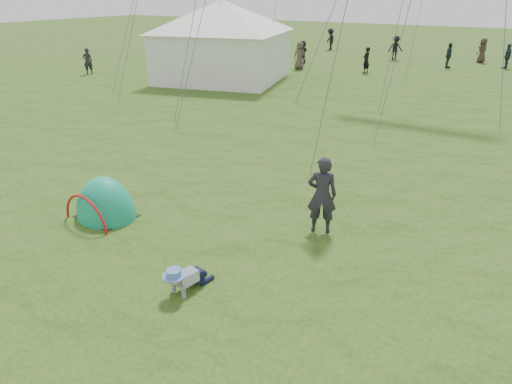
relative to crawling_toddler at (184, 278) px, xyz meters
The scene contains 17 objects.
ground 0.79m from the crawling_toddler, 163.51° to the right, with size 140.00×140.00×0.00m, color #1E4D15.
crawling_toddler is the anchor object (origin of this frame).
popup_tent 3.76m from the crawling_toddler, 158.64° to the left, with size 1.54×1.27×2.00m, color #069184.
standing_adult 3.58m from the crawling_toddler, 70.46° to the left, with size 0.64×0.42×1.76m, color #23222B.
event_marquee 21.09m from the crawling_toddler, 122.66° to the left, with size 6.94×6.94×4.77m, color white, non-canonical shape.
crowd_person_0 24.79m from the crawling_toddler, 143.15° to the left, with size 0.58×0.38×1.60m, color black.
crowd_person_1 29.26m from the crawling_toddler, 128.78° to the left, with size 0.81×0.63×1.68m, color black.
crowd_person_4 33.14m from the crawling_toddler, 88.26° to the left, with size 0.85×0.55×1.73m, color #3A2A23.
crowd_person_5 27.89m from the crawling_toddler, 111.27° to the left, with size 1.48×0.47×1.60m, color #1C232A.
crowd_person_6 24.79m from the crawling_toddler, 101.19° to the left, with size 0.59×0.39×1.61m, color black.
crowd_person_7 39.95m from the crawling_toddler, 121.69° to the left, with size 0.80×0.62×1.65m, color #43302D.
crowd_person_8 31.10m from the crawling_toddler, 84.81° to the left, with size 0.95×0.40×1.62m, color #2A3448.
crowd_person_9 36.58m from the crawling_toddler, 108.44° to the left, with size 1.16×0.67×1.80m, color black.
crowd_person_10 25.18m from the crawling_toddler, 111.28° to the left, with size 0.87×0.57×1.78m, color #443831.
crowd_person_13 27.00m from the crawling_toddler, 122.22° to the left, with size 0.84×0.65×1.72m, color #302522.
crowd_person_14 29.29m from the crawling_toddler, 91.29° to the left, with size 0.97×0.40×1.66m, color #233338.
crowd_person_15 31.66m from the crawling_toddler, 98.81° to the left, with size 1.14×0.66×1.76m, color black.
Camera 1 is at (5.28, -4.95, 4.98)m, focal length 32.00 mm.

